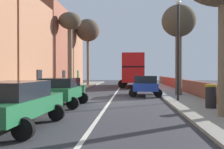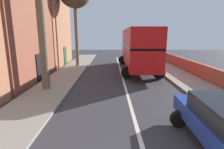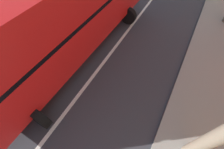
{
  "view_description": "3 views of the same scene",
  "coord_description": "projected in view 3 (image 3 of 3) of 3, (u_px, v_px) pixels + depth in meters",
  "views": [
    {
      "loc": [
        1.34,
        -17.17,
        1.91
      ],
      "look_at": [
        -0.54,
        8.14,
        1.65
      ],
      "focal_mm": 40.69,
      "sensor_mm": 36.0,
      "label": 1
    },
    {
      "loc": [
        -1.01,
        -1.6,
        3.49
      ],
      "look_at": [
        -0.91,
        10.01,
        0.93
      ],
      "focal_mm": 28.72,
      "sensor_mm": 36.0,
      "label": 2
    },
    {
      "loc": [
        -2.89,
        20.56,
        6.1
      ],
      "look_at": [
        -1.17,
        17.44,
        1.18
      ],
      "focal_mm": 24.67,
      "sensor_mm": 36.0,
      "label": 3
    }
  ],
  "objects": [
    {
      "name": "double_decker_bus",
      "position": [
        66.0,
        13.0,
        6.51
      ],
      "size": [
        3.7,
        11.08,
        4.06
      ],
      "color": "red",
      "rests_on": "ground"
    }
  ]
}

